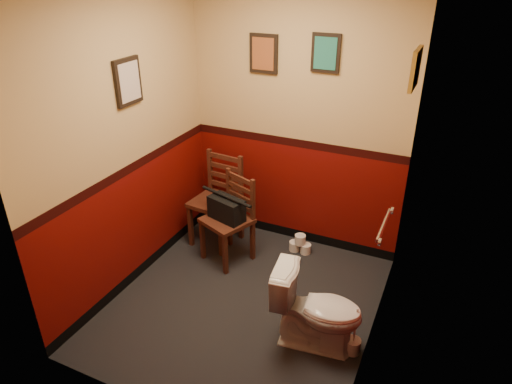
# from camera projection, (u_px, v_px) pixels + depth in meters

# --- Properties ---
(floor) EXTENTS (2.20, 2.40, 0.00)m
(floor) POSITION_uv_depth(u_px,v_px,m) (244.00, 303.00, 4.08)
(floor) COLOR black
(floor) RESTS_ON ground
(wall_back) EXTENTS (2.20, 0.00, 2.70)m
(wall_back) POSITION_uv_depth(u_px,v_px,m) (297.00, 120.00, 4.43)
(wall_back) COLOR #5B0906
(wall_back) RESTS_ON ground
(wall_front) EXTENTS (2.20, 0.00, 2.70)m
(wall_front) POSITION_uv_depth(u_px,v_px,m) (145.00, 245.00, 2.49)
(wall_front) COLOR #5B0906
(wall_front) RESTS_ON ground
(wall_left) EXTENTS (0.00, 2.40, 2.70)m
(wall_left) POSITION_uv_depth(u_px,v_px,m) (126.00, 143.00, 3.87)
(wall_left) COLOR #5B0906
(wall_left) RESTS_ON ground
(wall_right) EXTENTS (0.00, 2.40, 2.70)m
(wall_right) POSITION_uv_depth(u_px,v_px,m) (389.00, 192.00, 3.05)
(wall_right) COLOR #5B0906
(wall_right) RESTS_ON ground
(grab_bar) EXTENTS (0.05, 0.56, 0.06)m
(grab_bar) POSITION_uv_depth(u_px,v_px,m) (384.00, 225.00, 3.45)
(grab_bar) COLOR silver
(grab_bar) RESTS_ON wall_right
(framed_print_back_a) EXTENTS (0.28, 0.04, 0.36)m
(framed_print_back_a) POSITION_uv_depth(u_px,v_px,m) (264.00, 54.00, 4.27)
(framed_print_back_a) COLOR black
(framed_print_back_a) RESTS_ON wall_back
(framed_print_back_b) EXTENTS (0.26, 0.04, 0.34)m
(framed_print_back_b) POSITION_uv_depth(u_px,v_px,m) (326.00, 53.00, 4.02)
(framed_print_back_b) COLOR black
(framed_print_back_b) RESTS_ON wall_back
(framed_print_left) EXTENTS (0.04, 0.30, 0.38)m
(framed_print_left) POSITION_uv_depth(u_px,v_px,m) (128.00, 82.00, 3.71)
(framed_print_left) COLOR black
(framed_print_left) RESTS_ON wall_left
(framed_print_right) EXTENTS (0.04, 0.34, 0.28)m
(framed_print_right) POSITION_uv_depth(u_px,v_px,m) (415.00, 69.00, 3.22)
(framed_print_right) COLOR olive
(framed_print_right) RESTS_ON wall_right
(toilet) EXTENTS (0.74, 0.47, 0.68)m
(toilet) POSITION_uv_depth(u_px,v_px,m) (317.00, 310.00, 3.50)
(toilet) COLOR white
(toilet) RESTS_ON floor
(toilet_brush) EXTENTS (0.12, 0.12, 0.44)m
(toilet_brush) POSITION_uv_depth(u_px,v_px,m) (353.00, 345.00, 3.54)
(toilet_brush) COLOR silver
(toilet_brush) RESTS_ON floor
(chair_left) EXTENTS (0.49, 0.49, 0.97)m
(chair_left) POSITION_uv_depth(u_px,v_px,m) (218.00, 200.00, 4.78)
(chair_left) COLOR #502418
(chair_left) RESTS_ON floor
(chair_right) EXTENTS (0.54, 0.54, 0.89)m
(chair_right) POSITION_uv_depth(u_px,v_px,m) (230.00, 219.00, 4.51)
(chair_right) COLOR #502418
(chair_right) RESTS_ON floor
(handbag) EXTENTS (0.39, 0.27, 0.26)m
(handbag) POSITION_uv_depth(u_px,v_px,m) (226.00, 209.00, 4.42)
(handbag) COLOR black
(handbag) RESTS_ON chair_right
(tp_stack) EXTENTS (0.23, 0.12, 0.20)m
(tp_stack) POSITION_uv_depth(u_px,v_px,m) (300.00, 245.00, 4.75)
(tp_stack) COLOR silver
(tp_stack) RESTS_ON floor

